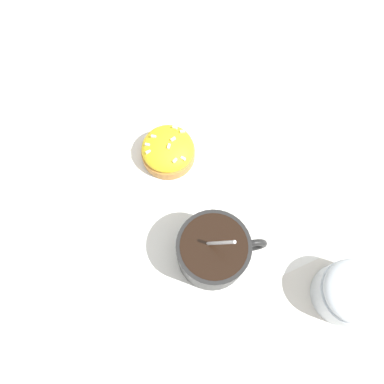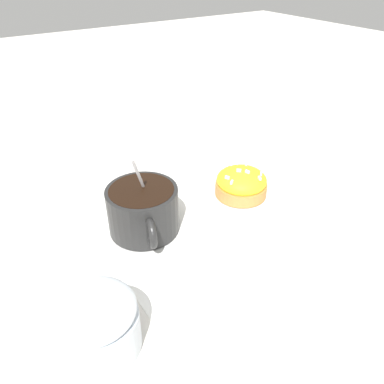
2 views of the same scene
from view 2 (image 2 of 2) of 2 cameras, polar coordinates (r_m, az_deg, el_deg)
ground_plane at (r=0.55m, az=0.78°, el=-3.08°), size 3.00×3.00×0.00m
paper_napkin at (r=0.55m, az=0.79°, el=-2.96°), size 0.30×0.30×0.00m
coffee_cup at (r=0.50m, az=-7.47°, el=-2.46°), size 0.09×0.12×0.12m
frosted_pastry at (r=0.58m, az=7.72°, el=1.21°), size 0.08×0.08×0.05m
sugar_bowl at (r=0.38m, az=-14.37°, el=-18.79°), size 0.08×0.08×0.07m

